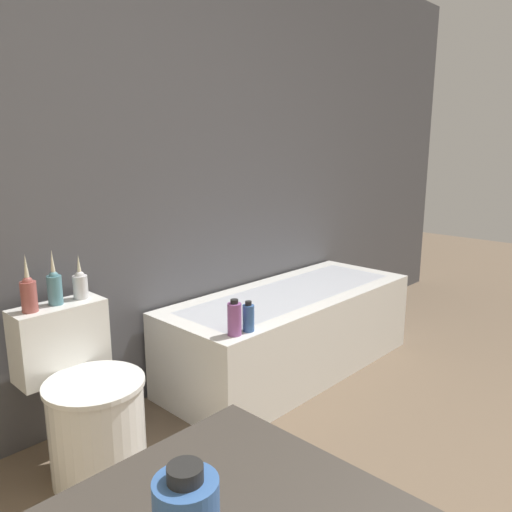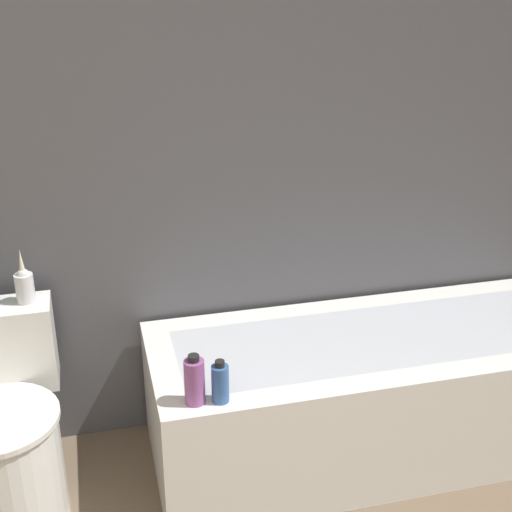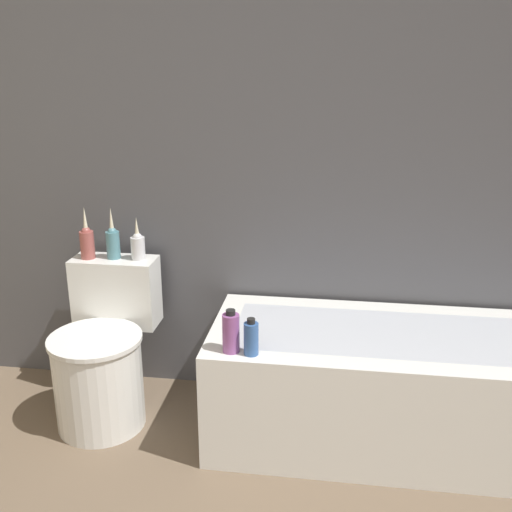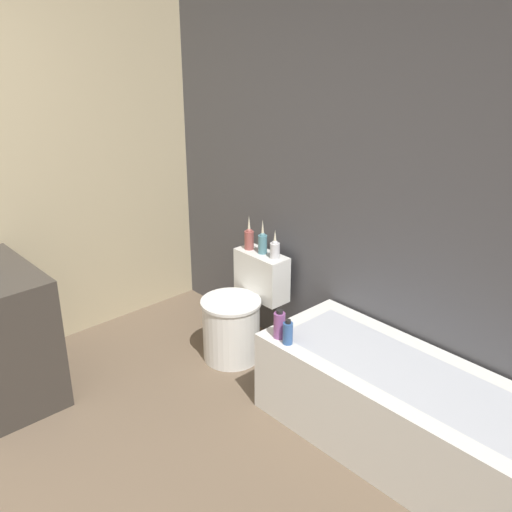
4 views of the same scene
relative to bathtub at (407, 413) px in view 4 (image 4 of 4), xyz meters
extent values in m
cube|color=#4C4C51|center=(-0.72, 0.38, 1.05)|extent=(6.40, 0.06, 2.60)
cube|color=white|center=(0.00, 0.00, 0.00)|extent=(1.69, 0.65, 0.50)
cube|color=#B7BCC6|center=(0.00, 0.00, 0.24)|extent=(1.49, 0.45, 0.01)
cylinder|color=white|center=(-1.35, -0.08, -0.05)|extent=(0.39, 0.39, 0.41)
cylinder|color=white|center=(-1.35, -0.08, 0.17)|extent=(0.41, 0.41, 0.02)
cube|color=white|center=(-1.35, 0.20, 0.28)|extent=(0.39, 0.17, 0.32)
cylinder|color=#994C47|center=(-1.47, 0.19, 0.51)|extent=(0.06, 0.06, 0.13)
sphere|color=#994C47|center=(-1.47, 0.19, 0.57)|extent=(0.04, 0.04, 0.04)
cone|color=beige|center=(-1.47, 0.19, 0.63)|extent=(0.02, 0.02, 0.12)
cylinder|color=teal|center=(-1.35, 0.21, 0.51)|extent=(0.06, 0.06, 0.13)
sphere|color=teal|center=(-1.35, 0.21, 0.57)|extent=(0.04, 0.04, 0.04)
cone|color=beige|center=(-1.35, 0.21, 0.63)|extent=(0.02, 0.02, 0.11)
cylinder|color=silver|center=(-1.24, 0.21, 0.50)|extent=(0.06, 0.06, 0.11)
sphere|color=silver|center=(-1.24, 0.21, 0.55)|extent=(0.04, 0.04, 0.04)
cone|color=beige|center=(-1.24, 0.21, 0.60)|extent=(0.02, 0.02, 0.09)
cylinder|color=#8C4C8C|center=(-0.72, -0.25, 0.32)|extent=(0.07, 0.07, 0.15)
cylinder|color=black|center=(-0.72, -0.25, 0.41)|extent=(0.04, 0.04, 0.02)
cylinder|color=#335999|center=(-0.64, -0.26, 0.31)|extent=(0.06, 0.06, 0.13)
cylinder|color=black|center=(-0.64, -0.26, 0.39)|extent=(0.03, 0.03, 0.02)
camera|label=1|loc=(-2.25, -1.84, 1.12)|focal=35.00mm
camera|label=2|loc=(-1.00, -2.14, 1.59)|focal=50.00mm
camera|label=3|loc=(-0.33, -2.29, 1.34)|focal=42.00mm
camera|label=4|loc=(1.38, -2.34, 2.01)|focal=42.00mm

